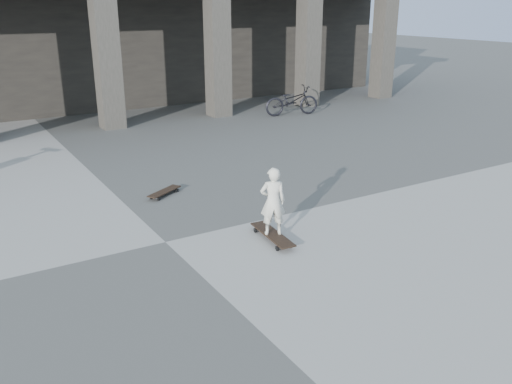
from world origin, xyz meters
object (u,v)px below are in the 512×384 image
longboard (272,235)px  bicycle (292,101)px  skateboard_spare (164,192)px  child (273,201)px

longboard → bicycle: bicycle is taller
longboard → bicycle: bearing=-31.1°
longboard → skateboard_spare: size_ratio=1.39×
skateboard_spare → bicycle: (6.62, 5.27, 0.41)m
skateboard_spare → child: (0.67, -2.83, 0.57)m
child → bicycle: bearing=-103.1°
longboard → skateboard_spare: longboard is taller
longboard → child: (-0.00, 0.00, 0.56)m
bicycle → longboard: bearing=155.5°
longboard → child: 0.56m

